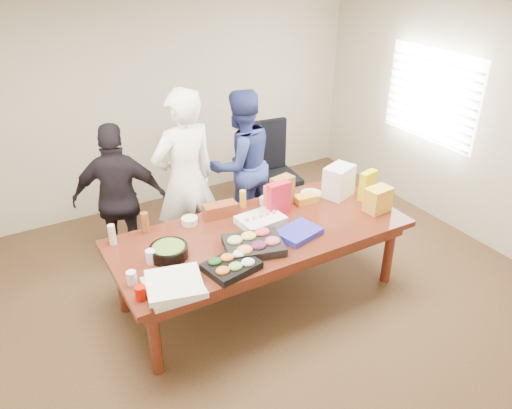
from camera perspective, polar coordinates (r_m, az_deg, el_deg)
floor at (r=5.14m, az=0.53°, el=-10.25°), size 5.50×5.00×0.02m
ceiling at (r=4.05m, az=0.71°, el=21.42°), size 5.50×5.00×0.02m
wall_back at (r=6.57m, az=-10.78°, el=11.50°), size 5.50×0.04×2.70m
wall_right at (r=6.20m, az=23.34°, el=8.67°), size 0.04×5.00×2.70m
window_panel at (r=6.49m, az=19.31°, el=11.61°), size 0.03×1.40×1.10m
window_blinds at (r=6.46m, az=19.06°, el=11.58°), size 0.04×1.36×1.00m
conference_table at (r=4.91m, az=0.55°, el=-6.74°), size 2.80×1.20×0.75m
office_chair at (r=6.21m, az=2.36°, el=3.40°), size 0.66×0.66×1.17m
person_center at (r=5.19m, az=-8.06°, el=2.68°), size 0.77×0.56×1.95m
person_right at (r=5.77m, az=-1.75°, el=4.59°), size 0.91×0.73×1.75m
person_left at (r=5.31m, az=-15.23°, el=0.57°), size 1.03×0.75×1.63m
veggie_tray at (r=4.18m, az=-2.82°, el=-7.03°), size 0.48×0.41×0.06m
fruit_tray at (r=4.42m, az=-0.27°, el=-4.69°), size 0.59×0.51×0.08m
sheet_cake at (r=4.80m, az=0.55°, el=-1.80°), size 0.45×0.35×0.07m
salad_bowl at (r=4.38m, az=-9.90°, el=-5.32°), size 0.40×0.40×0.11m
chip_bag_blue at (r=4.64m, az=4.85°, el=-3.21°), size 0.45×0.37×0.06m
chip_bag_red at (r=4.91m, az=2.59°, el=0.65°), size 0.24×0.10×0.34m
chip_bag_yellow at (r=5.34m, az=12.60°, el=2.16°), size 0.22×0.13×0.31m
chip_bag_orange at (r=4.95m, az=2.03°, el=0.63°), size 0.20×0.11×0.30m
mayo_jar at (r=5.02m, az=1.07°, el=0.11°), size 0.10×0.10×0.14m
mustard_bottle at (r=5.08m, az=-1.50°, el=0.66°), size 0.08×0.08×0.18m
dressing_bottle at (r=4.74m, az=-12.52°, el=-2.06°), size 0.07×0.07×0.21m
ranch_bottle at (r=4.64m, az=-16.08°, el=-3.32°), size 0.08×0.08×0.19m
banana_bunch at (r=5.21m, az=5.70°, el=0.67°), size 0.25×0.16×0.08m
bread_loaf at (r=4.93m, az=-4.10°, el=-0.62°), size 0.34×0.18×0.13m
kraft_bag at (r=5.10m, az=3.01°, el=1.55°), size 0.25×0.18×0.30m
red_cup at (r=3.95m, az=-13.03°, el=-9.78°), size 0.09×0.09×0.11m
clear_cup_a at (r=4.12m, az=-14.00°, el=-8.10°), size 0.10×0.10×0.11m
clear_cup_b at (r=4.33m, az=-11.90°, el=-5.83°), size 0.10×0.10×0.12m
pizza_box_lower at (r=4.01m, az=-9.34°, el=-9.32°), size 0.45×0.45×0.05m
pizza_box_upper at (r=3.96m, az=-9.28°, el=-8.91°), size 0.52×0.52×0.05m
plate_a at (r=5.40m, az=6.33°, el=1.25°), size 0.28×0.28×0.01m
plate_b at (r=5.28m, az=2.24°, el=0.80°), size 0.29×0.29×0.01m
dip_bowl_a at (r=5.18m, az=1.18°, el=0.48°), size 0.18×0.18×0.06m
dip_bowl_b at (r=4.85m, az=-7.57°, el=-1.84°), size 0.17×0.17×0.06m
grocery_bag_white at (r=5.34m, az=9.41°, el=2.63°), size 0.37×0.32×0.33m
grocery_bag_yellow at (r=5.13m, az=13.74°, el=0.56°), size 0.27×0.20×0.25m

